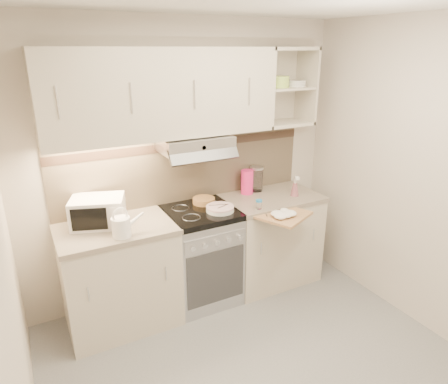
# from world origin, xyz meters

# --- Properties ---
(ground) EXTENTS (3.00, 3.00, 0.00)m
(ground) POSITION_xyz_m (0.00, 0.00, 0.00)
(ground) COLOR gray
(ground) RESTS_ON ground
(room_shell) EXTENTS (3.04, 2.84, 2.52)m
(room_shell) POSITION_xyz_m (0.00, 0.37, 1.63)
(room_shell) COLOR beige
(room_shell) RESTS_ON ground
(base_cabinet_left) EXTENTS (0.90, 0.60, 0.86)m
(base_cabinet_left) POSITION_xyz_m (-0.75, 1.10, 0.43)
(base_cabinet_left) COLOR beige
(base_cabinet_left) RESTS_ON ground
(worktop_left) EXTENTS (0.92, 0.62, 0.04)m
(worktop_left) POSITION_xyz_m (-0.75, 1.10, 0.88)
(worktop_left) COLOR gray
(worktop_left) RESTS_ON base_cabinet_left
(base_cabinet_right) EXTENTS (0.90, 0.60, 0.86)m
(base_cabinet_right) POSITION_xyz_m (0.75, 1.10, 0.43)
(base_cabinet_right) COLOR beige
(base_cabinet_right) RESTS_ON ground
(worktop_right) EXTENTS (0.92, 0.62, 0.04)m
(worktop_right) POSITION_xyz_m (0.75, 1.10, 0.88)
(worktop_right) COLOR gray
(worktop_right) RESTS_ON base_cabinet_right
(electric_range) EXTENTS (0.60, 0.60, 0.90)m
(electric_range) POSITION_xyz_m (0.00, 1.10, 0.45)
(electric_range) COLOR #B7B7BC
(electric_range) RESTS_ON ground
(microwave) EXTENTS (0.48, 0.42, 0.23)m
(microwave) POSITION_xyz_m (-0.85, 1.20, 1.01)
(microwave) COLOR silver
(microwave) RESTS_ON worktop_left
(watering_can) EXTENTS (0.27, 0.14, 0.24)m
(watering_can) POSITION_xyz_m (-0.73, 0.91, 0.98)
(watering_can) COLOR white
(watering_can) RESTS_ON worktop_left
(plate_stack) EXTENTS (0.24, 0.24, 0.05)m
(plate_stack) POSITION_xyz_m (0.14, 0.99, 0.92)
(plate_stack) COLOR silver
(plate_stack) RESTS_ON electric_range
(bread_loaf) EXTENTS (0.20, 0.20, 0.05)m
(bread_loaf) POSITION_xyz_m (0.10, 1.23, 0.93)
(bread_loaf) COLOR #985F40
(bread_loaf) RESTS_ON electric_range
(pink_pitcher) EXTENTS (0.13, 0.12, 0.24)m
(pink_pitcher) POSITION_xyz_m (0.58, 1.27, 1.02)
(pink_pitcher) COLOR #FF2578
(pink_pitcher) RESTS_ON worktop_right
(glass_jar) EXTENTS (0.13, 0.13, 0.25)m
(glass_jar) POSITION_xyz_m (0.70, 1.30, 1.02)
(glass_jar) COLOR silver
(glass_jar) RESTS_ON worktop_right
(spice_jar) EXTENTS (0.06, 0.06, 0.08)m
(spice_jar) POSITION_xyz_m (0.47, 0.88, 0.94)
(spice_jar) COLOR white
(spice_jar) RESTS_ON worktop_right
(spray_bottle) EXTENTS (0.08, 0.08, 0.21)m
(spray_bottle) POSITION_xyz_m (0.95, 1.00, 0.98)
(spray_bottle) COLOR pink
(spray_bottle) RESTS_ON worktop_right
(cutting_board) EXTENTS (0.53, 0.51, 0.02)m
(cutting_board) POSITION_xyz_m (0.62, 0.72, 0.87)
(cutting_board) COLOR #AC7B5C
(cutting_board) RESTS_ON base_cabinet_right
(dish_towel) EXTENTS (0.26, 0.23, 0.06)m
(dish_towel) POSITION_xyz_m (0.58, 0.69, 0.91)
(dish_towel) COLOR white
(dish_towel) RESTS_ON cutting_board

